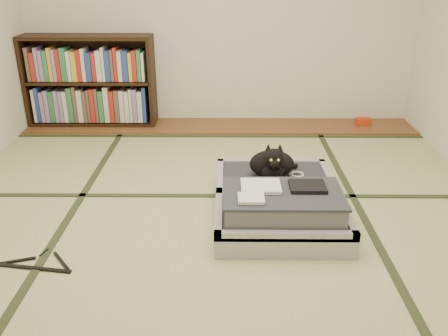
{
  "coord_description": "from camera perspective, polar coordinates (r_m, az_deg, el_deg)",
  "views": [
    {
      "loc": [
        0.07,
        -2.73,
        1.59
      ],
      "look_at": [
        0.05,
        0.35,
        0.25
      ],
      "focal_mm": 38.0,
      "sensor_mm": 36.0,
      "label": 1
    }
  ],
  "objects": [
    {
      "name": "wood_strip",
      "position": [
        4.98,
        -0.43,
        5.07
      ],
      "size": [
        4.0,
        0.5,
        0.02
      ],
      "primitive_type": "cube",
      "color": "brown",
      "rests_on": "ground"
    },
    {
      "name": "tatami_borders",
      "position": [
        3.59,
        -0.78,
        -2.68
      ],
      "size": [
        4.0,
        4.5,
        0.01
      ],
      "color": "#2D381E",
      "rests_on": "ground"
    },
    {
      "name": "suitcase",
      "position": [
        3.19,
        6.53,
        -4.12
      ],
      "size": [
        0.83,
        1.11,
        0.33
      ],
      "color": "#A9A9AE",
      "rests_on": "floor"
    },
    {
      "name": "cable_coil",
      "position": [
        3.47,
        8.73,
        -0.87
      ],
      "size": [
        0.12,
        0.12,
        0.03
      ],
      "color": "white",
      "rests_on": "suitcase"
    },
    {
      "name": "hanger",
      "position": [
        2.96,
        -21.64,
        -10.73
      ],
      "size": [
        0.46,
        0.24,
        0.01
      ],
      "color": "black",
      "rests_on": "floor"
    },
    {
      "name": "red_item",
      "position": [
        5.2,
        16.38,
        5.4
      ],
      "size": [
        0.15,
        0.09,
        0.07
      ],
      "primitive_type": "cube",
      "rotation": [
        0.0,
        0.0,
        0.02
      ],
      "color": "red",
      "rests_on": "wood_strip"
    },
    {
      "name": "bookcase",
      "position": [
        5.13,
        -15.78,
        9.85
      ],
      "size": [
        1.31,
        0.3,
        0.92
      ],
      "color": "black",
      "rests_on": "wood_strip"
    },
    {
      "name": "cat",
      "position": [
        3.38,
        5.85,
        0.48
      ],
      "size": [
        0.37,
        0.37,
        0.3
      ],
      "color": "black",
      "rests_on": "suitcase"
    },
    {
      "name": "floor",
      "position": [
        3.16,
        -0.96,
        -6.71
      ],
      "size": [
        4.5,
        4.5,
        0.0
      ],
      "primitive_type": "plane",
      "color": "tan",
      "rests_on": "ground"
    }
  ]
}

